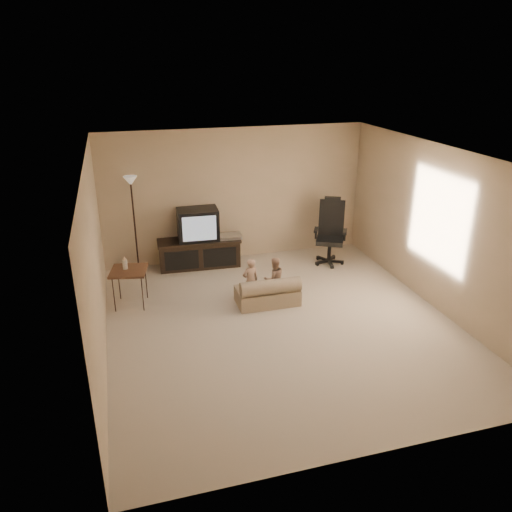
# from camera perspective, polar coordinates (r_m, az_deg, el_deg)

# --- Properties ---
(floor) EXTENTS (5.50, 5.50, 0.00)m
(floor) POSITION_cam_1_polar(r_m,az_deg,el_deg) (7.51, 2.82, -7.64)
(floor) COLOR beige
(floor) RESTS_ON ground
(room_shell) EXTENTS (5.50, 5.50, 5.50)m
(room_shell) POSITION_cam_1_polar(r_m,az_deg,el_deg) (6.88, 3.05, 3.40)
(room_shell) COLOR white
(room_shell) RESTS_ON floor
(tv_stand) EXTENTS (1.57, 0.66, 1.11)m
(tv_stand) POSITION_cam_1_polar(r_m,az_deg,el_deg) (9.34, -6.52, 1.54)
(tv_stand) COLOR black
(tv_stand) RESTS_ON floor
(office_chair) EXTENTS (0.77, 0.78, 1.24)m
(office_chair) POSITION_cam_1_polar(r_m,az_deg,el_deg) (9.55, 8.46, 1.81)
(office_chair) COLOR black
(office_chair) RESTS_ON floor
(side_table) EXTENTS (0.64, 0.64, 0.82)m
(side_table) POSITION_cam_1_polar(r_m,az_deg,el_deg) (8.01, -14.38, -1.66)
(side_table) COLOR brown
(side_table) RESTS_ON floor
(floor_lamp) EXTENTS (0.28, 0.28, 1.77)m
(floor_lamp) POSITION_cam_1_polar(r_m,az_deg,el_deg) (9.04, -13.92, 5.87)
(floor_lamp) COLOR black
(floor_lamp) RESTS_ON floor
(child_sofa) EXTENTS (0.99, 0.57, 0.48)m
(child_sofa) POSITION_cam_1_polar(r_m,az_deg,el_deg) (7.94, 1.40, -4.26)
(child_sofa) COLOR #9E846B
(child_sofa) RESTS_ON floor
(toddler_left) EXTENTS (0.30, 0.24, 0.75)m
(toddler_left) POSITION_cam_1_polar(r_m,az_deg,el_deg) (7.93, -0.64, -2.84)
(toddler_left) COLOR tan
(toddler_left) RESTS_ON floor
(toddler_right) EXTENTS (0.37, 0.22, 0.73)m
(toddler_right) POSITION_cam_1_polar(r_m,az_deg,el_deg) (8.03, 2.09, -2.62)
(toddler_right) COLOR tan
(toddler_right) RESTS_ON floor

